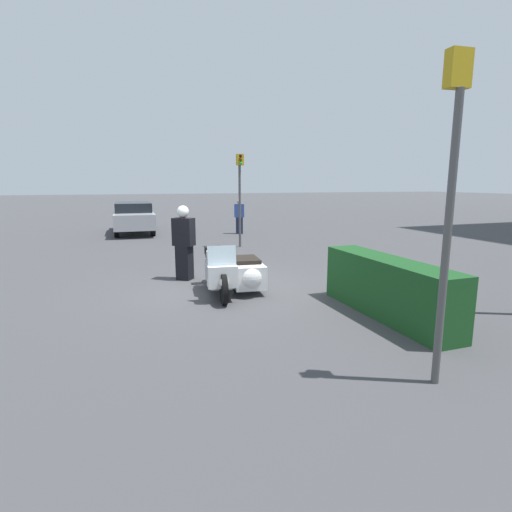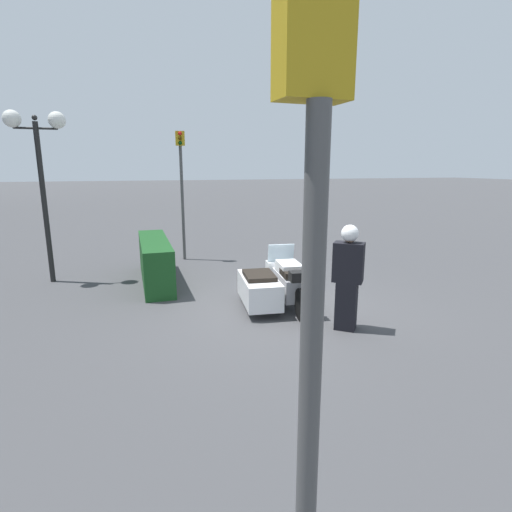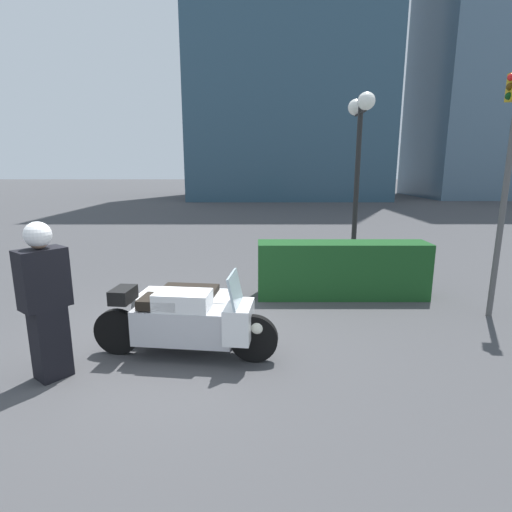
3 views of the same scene
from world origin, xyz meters
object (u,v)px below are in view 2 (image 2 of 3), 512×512
at_px(hedge_bush_curbside, 155,261).
at_px(twin_lamp_post, 38,147).
at_px(traffic_light_near, 182,178).
at_px(officer_rider, 348,275).
at_px(police_motorcycle, 272,284).
at_px(traffic_light_far, 309,307).

xyz_separation_m(hedge_bush_curbside, twin_lamp_post, (0.79, 2.43, 2.69)).
bearing_deg(traffic_light_near, officer_rider, 22.56).
relative_size(police_motorcycle, hedge_bush_curbside, 0.76).
distance_m(officer_rider, twin_lamp_post, 7.55).
xyz_separation_m(twin_lamp_post, traffic_light_far, (-9.21, -2.57, -0.98)).
xyz_separation_m(police_motorcycle, twin_lamp_post, (3.25, 4.57, 2.76)).
bearing_deg(twin_lamp_post, officer_rider, -131.61).
xyz_separation_m(officer_rider, traffic_light_far, (-4.43, 2.82, 1.26)).
relative_size(police_motorcycle, traffic_light_near, 0.64).
distance_m(twin_lamp_post, traffic_light_far, 9.62).
xyz_separation_m(officer_rider, traffic_light_near, (6.21, 1.96, 1.48)).
xyz_separation_m(police_motorcycle, officer_rider, (-1.53, -0.82, 0.51)).
height_order(officer_rider, traffic_light_near, traffic_light_near).
bearing_deg(twin_lamp_post, traffic_light_far, -164.42).
bearing_deg(twin_lamp_post, police_motorcycle, -125.46).
height_order(traffic_light_near, traffic_light_far, traffic_light_near).
xyz_separation_m(officer_rider, hedge_bush_curbside, (3.99, 2.96, -0.44)).
relative_size(officer_rider, traffic_light_far, 0.54).
distance_m(hedge_bush_curbside, twin_lamp_post, 3.71).
bearing_deg(hedge_bush_curbside, police_motorcycle, -139.04).
distance_m(police_motorcycle, hedge_bush_curbside, 3.26).
bearing_deg(officer_rider, hedge_bush_curbside, -104.47).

